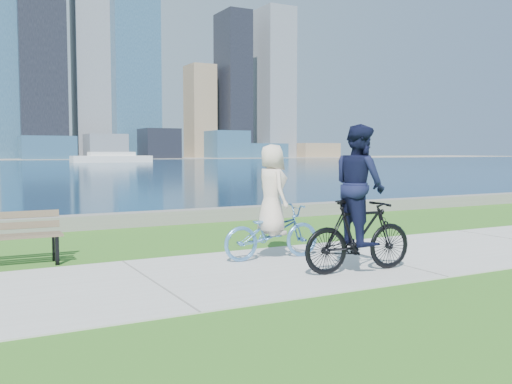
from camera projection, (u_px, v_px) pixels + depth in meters
ground at (154, 283)px, 8.21m from camera, size 320.00×320.00×0.00m
concrete_path at (154, 282)px, 8.21m from camera, size 80.00×3.50×0.02m
seawall at (74, 223)px, 13.66m from camera, size 90.00×0.50×0.35m
ferry_far at (112, 158)px, 91.34m from camera, size 12.49×3.57×1.69m
park_bench at (7, 234)px, 9.39m from camera, size 1.72×0.63×0.88m
cyclist_woman at (272, 217)px, 9.89m from camera, size 0.71×1.82×2.00m
cyclist_man at (359, 211)px, 8.81m from camera, size 0.76×1.92×2.29m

